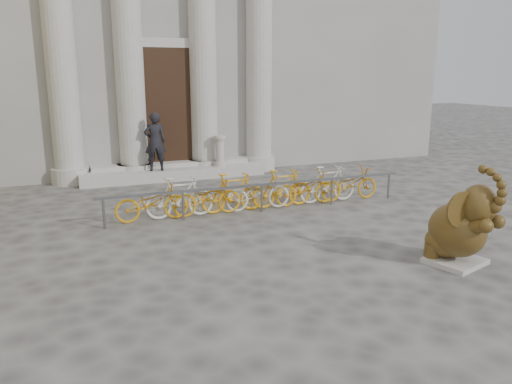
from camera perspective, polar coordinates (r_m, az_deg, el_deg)
name	(u,v)px	position (r m, az deg, el deg)	size (l,w,h in m)	color
ground	(302,288)	(8.25, 5.23, -10.91)	(80.00, 80.00, 0.00)	#474442
classical_building	(138,8)	(22.05, -13.30, 19.83)	(22.00, 10.70, 12.00)	gray
entrance_steps	(174,173)	(16.76, -9.38, 2.19)	(6.00, 1.20, 0.36)	#A8A59E
elephant_statue	(460,228)	(9.69, 22.27, -3.85)	(1.24, 1.48, 1.87)	#A8A59E
bike_rack	(258,190)	(12.63, 0.24, 0.19)	(8.00, 0.53, 1.00)	slate
pedestrian	(155,142)	(16.12, -11.47, 5.65)	(0.68, 0.44, 1.85)	black
balustrade_post	(220,152)	(16.75, -4.16, 4.57)	(0.41, 0.41, 1.01)	#A8A59E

